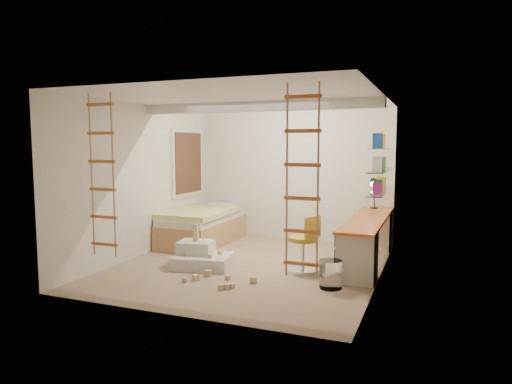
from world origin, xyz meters
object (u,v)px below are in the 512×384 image
at_px(swivel_chair, 304,251).
at_px(desk, 368,239).
at_px(bed, 203,226).
at_px(play_platform, 201,257).

bearing_deg(swivel_chair, desk, 46.83).
bearing_deg(bed, desk, -6.49).
relative_size(bed, play_platform, 2.04).
xyz_separation_m(swivel_chair, play_platform, (-1.60, -0.29, -0.17)).
xyz_separation_m(desk, play_platform, (-2.41, -1.16, -0.25)).
xyz_separation_m(bed, play_platform, (0.78, -1.53, -0.18)).
height_order(bed, swivel_chair, swivel_chair).
relative_size(swivel_chair, play_platform, 0.88).
height_order(desk, bed, desk).
bearing_deg(desk, bed, 173.51).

